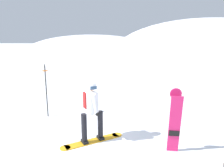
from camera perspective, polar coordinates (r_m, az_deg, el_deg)
name	(u,v)px	position (r m, az deg, el deg)	size (l,w,h in m)	color
ground_plane	(103,142)	(5.94, -2.59, -15.64)	(300.00, 300.00, 0.00)	white
ridge_peak_main	(203,57)	(38.24, 23.76, 6.96)	(30.76, 27.69, 12.34)	white
ridge_peak_far	(93,51)	(51.49, -5.40, 8.99)	(31.42, 28.27, 7.99)	white
snowboarder_main	(92,110)	(5.64, -5.66, -7.08)	(1.54, 1.20, 1.71)	orange
spare_snowboard	(175,121)	(5.29, 16.95, -9.87)	(0.28, 0.27, 1.64)	#D11E5B
piste_marker_near	(46,87)	(7.76, -17.75, -0.74)	(0.20, 0.20, 1.96)	black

